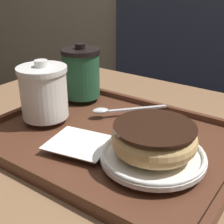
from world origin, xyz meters
TOP-DOWN VIEW (x-y plane):
  - booth_bench at (-0.14, 0.87)m, footprint 1.10×0.44m
  - cafe_table at (0.00, 0.00)m, footprint 0.96×0.77m
  - serving_tray at (-0.02, -0.01)m, footprint 0.47×0.36m
  - napkin_paper at (-0.04, -0.08)m, footprint 0.12×0.11m
  - coffee_cup_front at (-0.17, -0.03)m, footprint 0.10×0.10m
  - coffee_cup_rear at (-0.19, 0.10)m, footprint 0.09×0.09m
  - plate_with_chocolate_donut at (0.09, -0.05)m, footprint 0.17×0.17m
  - donut_chocolate_glazed at (0.09, -0.05)m, footprint 0.14×0.14m
  - spoon at (-0.07, 0.07)m, footprint 0.12×0.13m

SIDE VIEW (x-z plane):
  - booth_bench at x=-0.14m, z-range -0.18..0.82m
  - cafe_table at x=0.00m, z-range 0.20..0.94m
  - serving_tray at x=-0.02m, z-range 0.73..0.76m
  - napkin_paper at x=-0.04m, z-range 0.76..0.76m
  - spoon at x=-0.07m, z-range 0.76..0.77m
  - plate_with_chocolate_donut at x=0.09m, z-range 0.76..0.78m
  - donut_chocolate_glazed at x=0.09m, z-range 0.78..0.82m
  - coffee_cup_front at x=-0.17m, z-range 0.76..0.87m
  - coffee_cup_rear at x=-0.19m, z-range 0.76..0.88m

